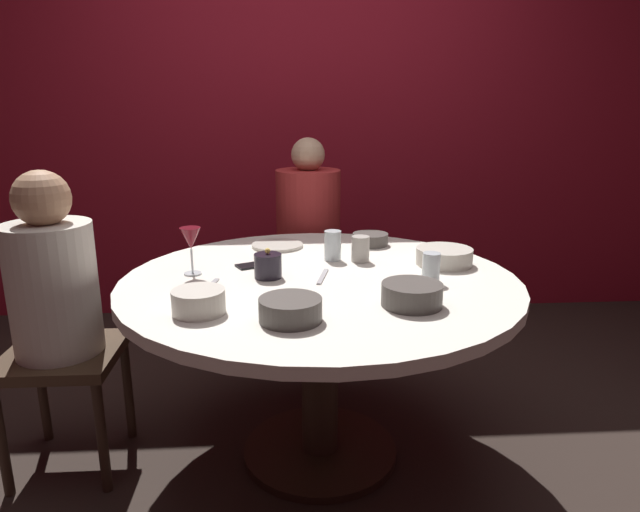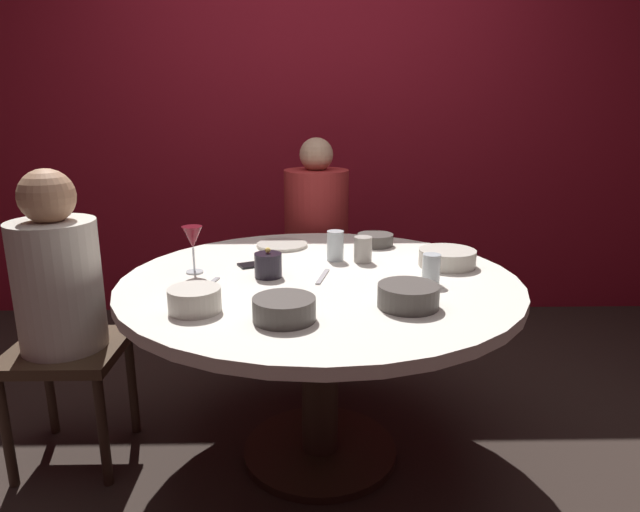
{
  "view_description": "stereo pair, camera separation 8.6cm",
  "coord_description": "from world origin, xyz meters",
  "px_view_note": "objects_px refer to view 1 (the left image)",
  "views": [
    {
      "loc": [
        -0.12,
        -1.92,
        1.34
      ],
      "look_at": [
        0.0,
        0.0,
        0.81
      ],
      "focal_mm": 31.27,
      "sensor_mm": 36.0,
      "label": 1
    },
    {
      "loc": [
        -0.04,
        -1.93,
        1.34
      ],
      "look_at": [
        0.0,
        0.0,
        0.81
      ],
      "focal_mm": 31.27,
      "sensor_mm": 36.0,
      "label": 2
    }
  ],
  "objects_px": {
    "cell_phone": "(255,265)",
    "dinner_plate": "(277,245)",
    "cup_near_candle": "(333,246)",
    "bowl_serving_large": "(199,302)",
    "bowl_salad_center": "(370,239)",
    "seated_diner_left": "(54,291)",
    "bowl_small_white": "(290,309)",
    "cup_by_right_diner": "(431,268)",
    "wine_glass": "(191,240)",
    "cup_by_left_diner": "(360,249)",
    "dining_table": "(320,313)",
    "bowl_sauce_side": "(444,256)",
    "seated_diner_back": "(308,225)",
    "bowl_rice_portion": "(412,294)",
    "candle_holder": "(268,266)"
  },
  "relations": [
    {
      "from": "cell_phone",
      "to": "dinner_plate",
      "type": "bearing_deg",
      "value": 138.14
    },
    {
      "from": "cup_near_candle",
      "to": "bowl_serving_large",
      "type": "bearing_deg",
      "value": -128.77
    },
    {
      "from": "dinner_plate",
      "to": "bowl_salad_center",
      "type": "height_order",
      "value": "bowl_salad_center"
    },
    {
      "from": "seated_diner_left",
      "to": "cell_phone",
      "type": "relative_size",
      "value": 8.04
    },
    {
      "from": "bowl_small_white",
      "to": "cup_near_candle",
      "type": "bearing_deg",
      "value": 74.42
    },
    {
      "from": "bowl_salad_center",
      "to": "cup_by_right_diner",
      "type": "distance_m",
      "value": 0.57
    },
    {
      "from": "bowl_serving_large",
      "to": "cup_by_right_diner",
      "type": "distance_m",
      "value": 0.81
    },
    {
      "from": "wine_glass",
      "to": "cup_by_left_diner",
      "type": "bearing_deg",
      "value": 11.91
    },
    {
      "from": "dining_table",
      "to": "cup_by_left_diner",
      "type": "distance_m",
      "value": 0.33
    },
    {
      "from": "seated_diner_left",
      "to": "bowl_sauce_side",
      "type": "bearing_deg",
      "value": 5.4
    },
    {
      "from": "bowl_serving_large",
      "to": "cup_by_left_diner",
      "type": "xyz_separation_m",
      "value": [
        0.56,
        0.54,
        0.01
      ]
    },
    {
      "from": "cup_by_right_diner",
      "to": "dinner_plate",
      "type": "bearing_deg",
      "value": 134.99
    },
    {
      "from": "seated_diner_back",
      "to": "cell_phone",
      "type": "bearing_deg",
      "value": -17.15
    },
    {
      "from": "bowl_salad_center",
      "to": "cup_by_right_diner",
      "type": "relative_size",
      "value": 1.47
    },
    {
      "from": "seated_diner_back",
      "to": "cup_by_right_diner",
      "type": "bearing_deg",
      "value": 20.33
    },
    {
      "from": "dinner_plate",
      "to": "cell_phone",
      "type": "height_order",
      "value": "dinner_plate"
    },
    {
      "from": "bowl_serving_large",
      "to": "bowl_sauce_side",
      "type": "distance_m",
      "value": 1.0
    },
    {
      "from": "bowl_rice_portion",
      "to": "cup_near_candle",
      "type": "relative_size",
      "value": 1.58
    },
    {
      "from": "cup_by_left_diner",
      "to": "cell_phone",
      "type": "bearing_deg",
      "value": -174.55
    },
    {
      "from": "bowl_small_white",
      "to": "cup_by_left_diner",
      "type": "height_order",
      "value": "cup_by_left_diner"
    },
    {
      "from": "seated_diner_left",
      "to": "candle_holder",
      "type": "height_order",
      "value": "seated_diner_left"
    },
    {
      "from": "seated_diner_back",
      "to": "cup_near_candle",
      "type": "height_order",
      "value": "seated_diner_back"
    },
    {
      "from": "seated_diner_left",
      "to": "bowl_salad_center",
      "type": "relative_size",
      "value": 7.13
    },
    {
      "from": "bowl_sauce_side",
      "to": "cup_by_right_diner",
      "type": "distance_m",
      "value": 0.25
    },
    {
      "from": "seated_diner_back",
      "to": "candle_holder",
      "type": "height_order",
      "value": "seated_diner_back"
    },
    {
      "from": "bowl_salad_center",
      "to": "cup_near_candle",
      "type": "bearing_deg",
      "value": -128.35
    },
    {
      "from": "candle_holder",
      "to": "bowl_serving_large",
      "type": "distance_m",
      "value": 0.4
    },
    {
      "from": "bowl_salad_center",
      "to": "cup_by_left_diner",
      "type": "height_order",
      "value": "cup_by_left_diner"
    },
    {
      "from": "seated_diner_back",
      "to": "cell_phone",
      "type": "distance_m",
      "value": 0.82
    },
    {
      "from": "bowl_salad_center",
      "to": "wine_glass",
      "type": "bearing_deg",
      "value": -151.01
    },
    {
      "from": "cup_by_right_diner",
      "to": "candle_holder",
      "type": "bearing_deg",
      "value": 170.56
    },
    {
      "from": "seated_diner_back",
      "to": "cup_near_candle",
      "type": "relative_size",
      "value": 9.79
    },
    {
      "from": "bowl_serving_large",
      "to": "cup_near_candle",
      "type": "distance_m",
      "value": 0.72
    },
    {
      "from": "dinner_plate",
      "to": "bowl_small_white",
      "type": "distance_m",
      "value": 0.87
    },
    {
      "from": "bowl_sauce_side",
      "to": "bowl_rice_portion",
      "type": "distance_m",
      "value": 0.5
    },
    {
      "from": "seated_diner_left",
      "to": "candle_holder",
      "type": "relative_size",
      "value": 10.22
    },
    {
      "from": "wine_glass",
      "to": "bowl_rice_portion",
      "type": "distance_m",
      "value": 0.83
    },
    {
      "from": "seated_diner_back",
      "to": "cup_near_candle",
      "type": "distance_m",
      "value": 0.73
    },
    {
      "from": "seated_diner_back",
      "to": "cup_by_left_diner",
      "type": "xyz_separation_m",
      "value": [
        0.17,
        -0.75,
        0.06
      ]
    },
    {
      "from": "dinner_plate",
      "to": "bowl_sauce_side",
      "type": "bearing_deg",
      "value": -26.15
    },
    {
      "from": "cell_phone",
      "to": "cup_near_candle",
      "type": "distance_m",
      "value": 0.32
    },
    {
      "from": "cell_phone",
      "to": "bowl_small_white",
      "type": "relative_size",
      "value": 0.76
    },
    {
      "from": "cup_by_left_diner",
      "to": "bowl_serving_large",
      "type": "bearing_deg",
      "value": -136.23
    },
    {
      "from": "seated_diner_left",
      "to": "bowl_small_white",
      "type": "distance_m",
      "value": 0.93
    },
    {
      "from": "seated_diner_back",
      "to": "bowl_salad_center",
      "type": "xyz_separation_m",
      "value": [
        0.25,
        -0.48,
        0.03
      ]
    },
    {
      "from": "dining_table",
      "to": "seated_diner_left",
      "type": "xyz_separation_m",
      "value": [
        -0.94,
        0.0,
        0.11
      ]
    },
    {
      "from": "wine_glass",
      "to": "bowl_small_white",
      "type": "relative_size",
      "value": 0.95
    },
    {
      "from": "bowl_salad_center",
      "to": "cup_near_candle",
      "type": "height_order",
      "value": "cup_near_candle"
    },
    {
      "from": "bowl_rice_portion",
      "to": "bowl_serving_large",
      "type": "bearing_deg",
      "value": -177.86
    },
    {
      "from": "wine_glass",
      "to": "bowl_rice_portion",
      "type": "bearing_deg",
      "value": -27.21
    }
  ]
}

